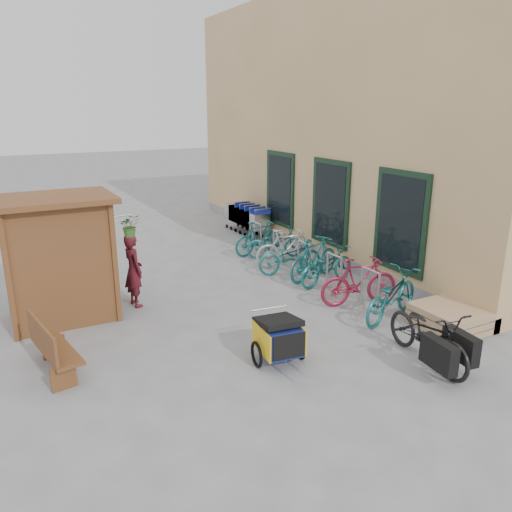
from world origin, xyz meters
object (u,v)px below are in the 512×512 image
person_kiosk (134,270)px  bike_6 (275,243)px  bench (52,347)px  cargo_bike (430,335)px  bike_7 (259,238)px  kiosk (52,242)px  bike_4 (290,256)px  bike_2 (327,266)px  bike_5 (287,248)px  child_trailer (279,336)px  pallet_stack (449,318)px  bike_1 (359,281)px  bike_0 (391,295)px  bike_3 (314,258)px  shopping_carts (246,216)px

person_kiosk → bike_6: size_ratio=0.97×
bench → cargo_bike: cargo_bike is taller
bike_7 → bench: bearing=117.2°
kiosk → bike_4: kiosk is taller
bike_2 → bike_5: bearing=-6.8°
bench → child_trailer: size_ratio=1.01×
child_trailer → bike_2: bearing=49.7°
bike_5 → pallet_stack: bearing=-159.5°
kiosk → cargo_bike: 6.85m
kiosk → bike_7: bearing=20.7°
person_kiosk → bike_1: size_ratio=0.90×
bike_0 → child_trailer: bearing=80.2°
bench → cargo_bike: size_ratio=0.73×
bike_5 → bike_4: bearing=168.9°
pallet_stack → bike_3: bearing=99.9°
cargo_bike → shopping_carts: bearing=88.7°
bike_1 → bike_6: (0.18, 3.73, -0.10)m
person_kiosk → bike_0: 5.16m
pallet_stack → bike_6: 5.49m
bike_1 → bike_6: bike_1 is taller
shopping_carts → bike_2: size_ratio=1.34×
pallet_stack → person_kiosk: size_ratio=0.79×
bike_2 → bike_4: (-0.34, 1.06, -0.01)m
pallet_stack → bike_4: bike_4 is taller
bench → bike_3: 6.31m
bike_0 → bike_4: 3.29m
cargo_bike → person_kiosk: (-3.47, 4.65, 0.27)m
child_trailer → bench: bearing=164.6°
kiosk → shopping_carts: 7.69m
pallet_stack → bike_5: 4.68m
bike_1 → bike_2: 1.37m
bench → child_trailer: bearing=-32.1°
child_trailer → person_kiosk: (-1.38, 3.48, 0.31)m
shopping_carts → kiosk: bearing=-145.3°
cargo_bike → child_trailer: bearing=157.9°
child_trailer → cargo_bike: bearing=-22.4°
person_kiosk → child_trailer: bearing=-166.2°
pallet_stack → bike_1: 1.89m
bike_1 → bike_7: size_ratio=1.07×
person_kiosk → bike_4: 3.95m
bench → child_trailer: (3.25, -1.33, 0.01)m
bike_3 → shopping_carts: bearing=-24.2°
bike_6 → bike_7: bike_7 is taller
bike_0 → bike_6: bike_0 is taller
bike_0 → bike_6: 4.59m
pallet_stack → bike_5: size_ratio=0.73×
bike_1 → shopping_carts: bearing=6.6°
bench → pallet_stack: bearing=-24.4°
kiosk → bike_4: size_ratio=1.53×
shopping_carts → bike_1: bearing=-96.3°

